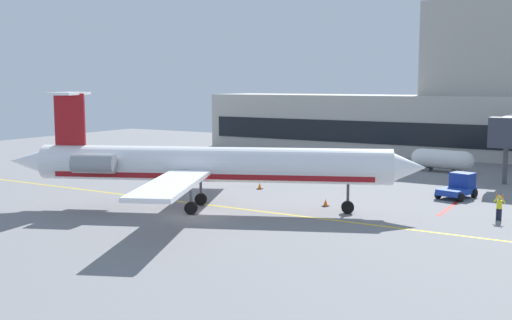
{
  "coord_description": "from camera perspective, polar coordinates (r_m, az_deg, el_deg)",
  "views": [
    {
      "loc": [
        24.51,
        -33.33,
        9.08
      ],
      "look_at": [
        -0.02,
        8.33,
        3.0
      ],
      "focal_mm": 42.76,
      "sensor_mm": 36.0,
      "label": 1
    }
  ],
  "objects": [
    {
      "name": "terminal_building",
      "position": [
        80.86,
        18.76,
        4.97
      ],
      "size": [
        63.28,
        11.29,
        19.3
      ],
      "color": "#B7B2A8",
      "rests_on": "ground"
    },
    {
      "name": "ground",
      "position": [
        42.37,
        -5.72,
        -5.31
      ],
      "size": [
        120.0,
        120.0,
        0.11
      ],
      "color": "slate"
    },
    {
      "name": "fuel_tank",
      "position": [
        65.82,
        17.01,
        0.06
      ],
      "size": [
        6.57,
        2.63,
        2.29
      ],
      "color": "white",
      "rests_on": "ground"
    },
    {
      "name": "belt_loader",
      "position": [
        65.21,
        4.66,
        -0.0
      ],
      "size": [
        2.41,
        3.17,
        2.16
      ],
      "color": "#1E4CB2",
      "rests_on": "ground"
    },
    {
      "name": "safety_cone_bravo",
      "position": [
        45.73,
        6.52,
        -4.01
      ],
      "size": [
        0.47,
        0.47,
        0.55
      ],
      "color": "orange",
      "rests_on": "ground"
    },
    {
      "name": "safety_cone_alpha",
      "position": [
        52.77,
        0.34,
        -2.47
      ],
      "size": [
        0.47,
        0.47,
        0.55
      ],
      "color": "orange",
      "rests_on": "ground"
    },
    {
      "name": "regional_jet",
      "position": [
        43.79,
        -4.71,
        -0.44
      ],
      "size": [
        28.69,
        23.29,
        8.46
      ],
      "color": "white",
      "rests_on": "ground"
    },
    {
      "name": "baggage_tug",
      "position": [
        61.11,
        11.43,
        -0.61
      ],
      "size": [
        3.49,
        3.19,
        2.12
      ],
      "color": "silver",
      "rests_on": "ground"
    },
    {
      "name": "marshaller",
      "position": [
        43.74,
        21.79,
        -4.11
      ],
      "size": [
        0.82,
        0.34,
        1.82
      ],
      "color": "#191E33",
      "rests_on": "ground"
    },
    {
      "name": "pushback_tractor",
      "position": [
        51.4,
        18.46,
        -2.36
      ],
      "size": [
        2.84,
        3.79,
        1.96
      ],
      "color": "#19389E",
      "rests_on": "ground"
    }
  ]
}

